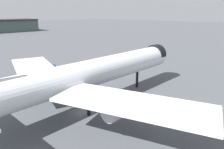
{
  "coord_description": "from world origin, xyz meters",
  "views": [
    {
      "loc": [
        -27.67,
        -31.72,
        20.92
      ],
      "look_at": [
        10.67,
        0.7,
        5.99
      ],
      "focal_mm": 34.04,
      "sensor_mm": 36.0,
      "label": 1
    }
  ],
  "objects": [
    {
      "name": "airliner_near_gate",
      "position": [
        2.61,
        1.14,
        7.66
      ],
      "size": [
        63.98,
        58.37,
        17.38
      ],
      "rotation": [
        0.0,
        0.0,
        -0.05
      ],
      "color": "silver",
      "rests_on": "ground"
    },
    {
      "name": "baggage_cart_trailing",
      "position": [
        33.29,
        26.22,
        0.98
      ],
      "size": [
        2.59,
        2.8,
        1.82
      ],
      "rotation": [
        0.0,
        0.0,
        1.15
      ],
      "color": "black",
      "rests_on": "ground"
    },
    {
      "name": "baggage_tug_wing",
      "position": [
        16.48,
        35.46,
        0.97
      ],
      "size": [
        3.44,
        3.37,
        1.85
      ],
      "rotation": [
        0.0,
        0.0,
        5.54
      ],
      "color": "black",
      "rests_on": "ground"
    },
    {
      "name": "ground",
      "position": [
        0.0,
        0.0,
        0.0
      ],
      "size": [
        900.0,
        900.0,
        0.0
      ],
      "primitive_type": "plane",
      "color": "#4C4F54"
    }
  ]
}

